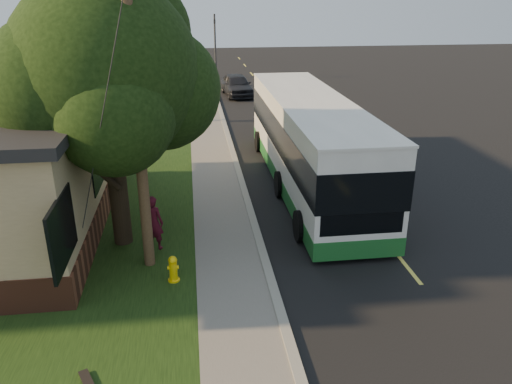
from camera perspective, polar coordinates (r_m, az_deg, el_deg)
ground at (r=14.03m, az=1.48°, el=-9.57°), size 120.00×120.00×0.00m
road at (r=23.75m, az=7.29°, el=3.82°), size 8.00×80.00×0.01m
curb at (r=23.06m, az=-2.38°, el=3.58°), size 0.25×80.00×0.12m
sidewalk at (r=23.00m, az=-4.87°, el=3.42°), size 2.00×80.00×0.08m
grass_verge at (r=23.13m, az=-13.56°, el=2.96°), size 5.00×80.00×0.07m
fire_hydrant at (r=13.69m, az=-9.45°, el=-8.65°), size 0.32×0.32×0.74m
utility_pole at (r=13.15m, az=-13.61°, el=9.50°), size 2.86×3.21×9.07m
leafy_tree at (r=14.78m, az=-16.63°, el=12.66°), size 6.30×6.00×7.80m
bare_tree_near at (r=30.29m, az=-10.65°, el=11.77°), size 1.38×1.21×4.31m
bare_tree_far at (r=42.15m, az=-9.25°, el=14.45°), size 1.38×1.21×4.03m
traffic_signal at (r=46.05m, az=-4.70°, el=16.73°), size 0.18×0.22×5.50m
transit_bus at (r=19.86m, az=6.13°, el=5.91°), size 3.01×13.04×3.52m
skateboarder at (r=15.21m, az=-11.64°, el=-3.44°), size 0.73×0.61×1.71m
skateboard_main at (r=11.12m, az=-18.67°, el=-19.89°), size 0.50×0.77×0.07m
distant_car at (r=38.19m, az=-2.21°, el=12.13°), size 2.34×4.87×1.60m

